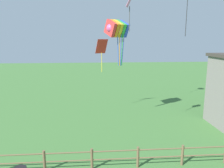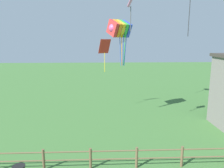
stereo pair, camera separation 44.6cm
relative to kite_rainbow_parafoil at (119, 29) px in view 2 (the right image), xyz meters
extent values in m
cylinder|color=brown|center=(-4.40, -7.25, -6.87)|extent=(0.14, 0.14, 1.14)
cylinder|color=brown|center=(-2.00, -7.25, -6.87)|extent=(0.14, 0.14, 1.14)
cylinder|color=brown|center=(0.39, -7.25, -6.87)|extent=(0.14, 0.14, 1.14)
cylinder|color=brown|center=(2.78, -7.25, -6.87)|extent=(0.14, 0.14, 1.14)
cylinder|color=brown|center=(-0.81, -7.25, -6.47)|extent=(21.54, 0.07, 0.07)
cylinder|color=brown|center=(-0.81, -7.25, -6.92)|extent=(21.54, 0.07, 0.07)
cylinder|color=black|center=(-5.24, -8.29, -6.57)|extent=(0.59, 0.59, 0.04)
ellipsoid|color=#E54C8C|center=(0.00, 0.00, 0.02)|extent=(2.33, 2.18, 1.37)
cube|color=red|center=(-0.54, -0.35, 0.02)|extent=(0.99, 1.32, 1.40)
cube|color=orange|center=(-0.27, -0.17, 0.02)|extent=(0.99, 1.32, 1.40)
cube|color=yellow|center=(0.00, 0.00, 0.02)|extent=(0.99, 1.32, 1.40)
cube|color=green|center=(0.27, 0.18, 0.02)|extent=(0.99, 1.32, 1.40)
cube|color=blue|center=(0.54, 0.35, 0.02)|extent=(0.99, 1.32, 1.40)
cylinder|color=blue|center=(0.08, -0.17, -1.69)|extent=(0.22, 0.38, 2.45)
cylinder|color=orange|center=(0.20, -0.16, -1.69)|extent=(0.14, 0.40, 2.45)
cylinder|color=blue|center=(0.31, -0.14, -1.69)|extent=(0.06, 0.40, 2.45)
cylinder|color=green|center=(0.40, -0.12, -1.69)|extent=(0.14, 0.40, 2.45)
cylinder|color=blue|center=(0.48, -0.09, -1.69)|extent=(0.22, 0.38, 2.45)
cube|color=pink|center=(0.46, -3.29, 1.54)|extent=(0.55, 0.69, 0.76)
cylinder|color=#4C4C51|center=(0.46, -3.29, 0.44)|extent=(0.05, 0.05, 1.55)
cylinder|color=#2D2D33|center=(4.59, -2.29, 0.61)|extent=(0.05, 0.05, 2.47)
cube|color=red|center=(-1.15, 1.95, -1.42)|extent=(1.15, 0.96, 1.24)
cylinder|color=yellow|center=(-1.15, 1.95, -2.83)|extent=(0.05, 0.05, 1.73)
camera|label=1|loc=(-1.79, -17.51, -0.86)|focal=35.00mm
camera|label=2|loc=(-1.34, -17.54, -0.86)|focal=35.00mm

